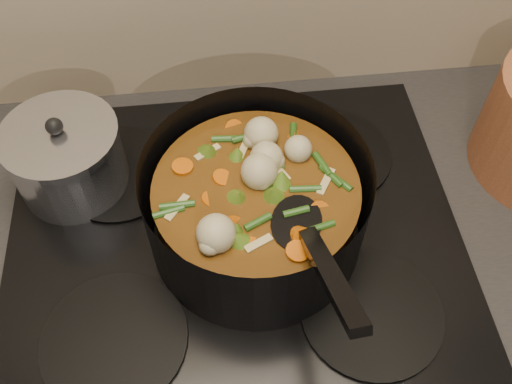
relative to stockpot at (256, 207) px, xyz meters
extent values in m
cube|color=brown|center=(-0.03, 0.00, -0.57)|extent=(2.60, 0.60, 0.86)
cube|color=black|center=(-0.03, 0.00, -0.11)|extent=(2.64, 0.64, 0.05)
cube|color=black|center=(-0.03, 0.00, -0.08)|extent=(0.62, 0.54, 0.02)
cylinder|color=black|center=(-0.19, -0.13, -0.06)|extent=(0.18, 0.18, 0.01)
cylinder|color=black|center=(0.13, -0.13, -0.06)|extent=(0.18, 0.18, 0.01)
cylinder|color=black|center=(-0.19, 0.13, -0.06)|extent=(0.18, 0.18, 0.01)
cylinder|color=black|center=(0.13, 0.13, -0.06)|extent=(0.18, 0.18, 0.01)
cylinder|color=black|center=(0.00, 0.00, 0.00)|extent=(0.31, 0.31, 0.14)
cylinder|color=black|center=(0.00, 0.00, -0.06)|extent=(0.28, 0.28, 0.01)
cylinder|color=#5E3810|center=(0.00, 0.00, -0.01)|extent=(0.26, 0.26, 0.10)
cylinder|color=#C65909|center=(0.04, 0.00, 0.04)|extent=(0.03, 0.03, 0.03)
cylinder|color=#C65909|center=(0.04, 0.06, 0.04)|extent=(0.04, 0.04, 0.03)
cylinder|color=#C65909|center=(-0.03, 0.09, 0.04)|extent=(0.04, 0.04, 0.03)
cylinder|color=#C65909|center=(-0.05, 0.02, 0.04)|extent=(0.03, 0.03, 0.03)
cylinder|color=#C65909|center=(-0.07, -0.05, 0.04)|extent=(0.04, 0.03, 0.03)
cylinder|color=#C65909|center=(0.00, -0.04, 0.04)|extent=(0.04, 0.04, 0.03)
cylinder|color=#C65909|center=(0.05, -0.04, 0.04)|extent=(0.03, 0.04, 0.03)
cylinder|color=#C65909|center=(0.09, 0.03, 0.04)|extent=(0.03, 0.03, 0.03)
cylinder|color=#C65909|center=(0.02, 0.05, 0.04)|extent=(0.04, 0.04, 0.03)
cylinder|color=#C65909|center=(-0.05, 0.07, 0.04)|extent=(0.04, 0.04, 0.03)
cylinder|color=#C65909|center=(-0.04, 0.00, 0.04)|extent=(0.03, 0.03, 0.03)
sphere|color=tan|center=(0.06, 0.00, 0.05)|extent=(0.04, 0.04, 0.04)
sphere|color=tan|center=(0.00, 0.06, 0.05)|extent=(0.04, 0.04, 0.04)
sphere|color=tan|center=(-0.06, -0.01, 0.05)|extent=(0.04, 0.04, 0.04)
sphere|color=tan|center=(0.01, -0.06, 0.05)|extent=(0.04, 0.04, 0.04)
sphere|color=tan|center=(0.06, 0.01, 0.05)|extent=(0.04, 0.04, 0.04)
cone|color=#537C1F|center=(-0.06, -0.05, 0.05)|extent=(0.04, 0.04, 0.03)
cone|color=#537C1F|center=(0.03, -0.08, 0.05)|extent=(0.04, 0.04, 0.03)
cone|color=#537C1F|center=(0.08, 0.00, 0.05)|extent=(0.04, 0.04, 0.03)
cone|color=#537C1F|center=(0.02, 0.08, 0.05)|extent=(0.04, 0.04, 0.03)
cone|color=#537C1F|center=(-0.07, 0.04, 0.05)|extent=(0.04, 0.04, 0.03)
cone|color=#537C1F|center=(-0.06, -0.05, 0.05)|extent=(0.04, 0.04, 0.03)
cone|color=#537C1F|center=(0.03, -0.07, 0.05)|extent=(0.04, 0.04, 0.03)
cylinder|color=#2A5318|center=(0.03, 0.03, 0.04)|extent=(0.01, 0.04, 0.01)
cylinder|color=#2A5318|center=(-0.01, 0.10, 0.04)|extent=(0.04, 0.03, 0.01)
cylinder|color=#2A5318|center=(-0.06, 0.05, 0.04)|extent=(0.04, 0.02, 0.01)
cylinder|color=#2A5318|center=(-0.06, -0.01, 0.04)|extent=(0.02, 0.04, 0.01)
cylinder|color=#2A5318|center=(-0.03, -0.03, 0.04)|extent=(0.03, 0.04, 0.01)
cylinder|color=#2A5318|center=(0.02, -0.10, 0.04)|extent=(0.04, 0.02, 0.01)
cylinder|color=#2A5318|center=(0.07, -0.04, 0.04)|extent=(0.04, 0.03, 0.01)
cylinder|color=#2A5318|center=(0.06, 0.02, 0.04)|extent=(0.01, 0.04, 0.01)
cylinder|color=#2A5318|center=(0.02, 0.04, 0.04)|extent=(0.04, 0.03, 0.01)
cylinder|color=#2A5318|center=(-0.03, 0.09, 0.04)|extent=(0.04, 0.02, 0.01)
cylinder|color=#2A5318|center=(-0.07, 0.03, 0.04)|extent=(0.02, 0.04, 0.01)
cylinder|color=#2A5318|center=(-0.06, -0.02, 0.04)|extent=(0.03, 0.04, 0.01)
cylinder|color=#2A5318|center=(-0.02, -0.04, 0.04)|extent=(0.04, 0.02, 0.01)
cylinder|color=#2A5318|center=(0.04, -0.09, 0.04)|extent=(0.03, 0.03, 0.01)
cube|color=tan|center=(-0.07, 0.02, 0.04)|extent=(0.04, 0.01, 0.00)
cube|color=tan|center=(-0.03, -0.06, 0.04)|extent=(0.02, 0.04, 0.00)
cube|color=tan|center=(0.06, -0.04, 0.04)|extent=(0.04, 0.03, 0.00)
cube|color=tan|center=(0.05, 0.05, 0.04)|extent=(0.04, 0.04, 0.00)
cube|color=tan|center=(-0.04, 0.06, 0.04)|extent=(0.03, 0.04, 0.00)
cube|color=tan|center=(-0.06, -0.03, 0.04)|extent=(0.04, 0.02, 0.00)
ellipsoid|color=black|center=(0.04, -0.06, 0.04)|extent=(0.08, 0.09, 0.01)
cube|color=black|center=(0.06, -0.15, 0.09)|extent=(0.03, 0.17, 0.10)
cylinder|color=silver|center=(-0.25, 0.12, -0.02)|extent=(0.15, 0.15, 0.10)
cylinder|color=silver|center=(-0.25, 0.12, 0.04)|extent=(0.16, 0.16, 0.01)
sphere|color=black|center=(-0.25, 0.12, 0.05)|extent=(0.02, 0.02, 0.02)
camera|label=1|loc=(-0.05, -0.41, 0.60)|focal=40.00mm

